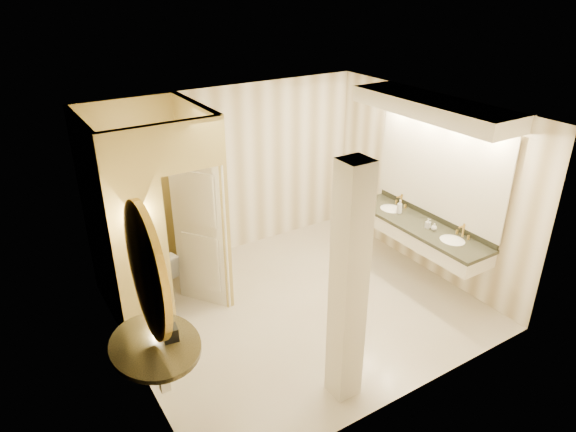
{
  "coord_description": "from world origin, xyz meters",
  "views": [
    {
      "loc": [
        -3.26,
        -4.9,
        4.2
      ],
      "look_at": [
        -0.05,
        0.2,
        1.33
      ],
      "focal_mm": 32.0,
      "sensor_mm": 36.0,
      "label": 1
    }
  ],
  "objects": [
    {
      "name": "ceiling",
      "position": [
        0.0,
        0.0,
        2.7
      ],
      "size": [
        4.5,
        4.5,
        0.0
      ],
      "primitive_type": "plane",
      "rotation": [
        3.14,
        0.0,
        0.0
      ],
      "color": "silver",
      "rests_on": "wall_back"
    },
    {
      "name": "toilet_closet",
      "position": [
        -1.13,
        0.96,
        1.39
      ],
      "size": [
        1.5,
        1.55,
        2.7
      ],
      "color": "#D1BC6D",
      "rests_on": "floor"
    },
    {
      "name": "wall_sconce",
      "position": [
        -1.93,
        0.43,
        1.73
      ],
      "size": [
        0.14,
        0.14,
        0.42
      ],
      "color": "gold",
      "rests_on": "toilet_closet"
    },
    {
      "name": "toilet",
      "position": [
        -1.61,
        1.28,
        0.38
      ],
      "size": [
        0.62,
        0.83,
        0.75
      ],
      "primitive_type": "imported",
      "rotation": [
        0.0,
        0.0,
        3.43
      ],
      "color": "white",
      "rests_on": "floor"
    },
    {
      "name": "wall_front",
      "position": [
        0.0,
        -2.0,
        1.35
      ],
      "size": [
        4.5,
        0.02,
        2.7
      ],
      "primitive_type": "cube",
      "color": "white",
      "rests_on": "floor"
    },
    {
      "name": "soap_bottle_b",
      "position": [
        1.96,
        -0.51,
        0.93
      ],
      "size": [
        0.1,
        0.1,
        0.11
      ],
      "primitive_type": "imported",
      "rotation": [
        0.0,
        0.0,
        -0.19
      ],
      "color": "silver",
      "rests_on": "vanity"
    },
    {
      "name": "console_shelf",
      "position": [
        -2.21,
        -0.78,
        1.35
      ],
      "size": [
        1.1,
        1.1,
        2.0
      ],
      "color": "black",
      "rests_on": "floor"
    },
    {
      "name": "soap_bottle_c",
      "position": [
        1.93,
        0.18,
        0.98
      ],
      "size": [
        0.11,
        0.11,
        0.22
      ],
      "primitive_type": "imported",
      "rotation": [
        0.0,
        0.0,
        -0.36
      ],
      "color": "#C6B28C",
      "rests_on": "vanity"
    },
    {
      "name": "wall_right",
      "position": [
        2.25,
        0.0,
        1.35
      ],
      "size": [
        0.02,
        4.0,
        2.7
      ],
      "primitive_type": "cube",
      "color": "white",
      "rests_on": "floor"
    },
    {
      "name": "wall_back",
      "position": [
        0.0,
        2.0,
        1.35
      ],
      "size": [
        4.5,
        0.02,
        2.7
      ],
      "primitive_type": "cube",
      "color": "white",
      "rests_on": "floor"
    },
    {
      "name": "pillar",
      "position": [
        -0.45,
        -1.57,
        1.35
      ],
      "size": [
        0.29,
        0.29,
        2.7
      ],
      "primitive_type": "cube",
      "color": "silver",
      "rests_on": "floor"
    },
    {
      "name": "wall_left",
      "position": [
        -2.25,
        0.0,
        1.35
      ],
      "size": [
        0.02,
        4.0,
        2.7
      ],
      "primitive_type": "cube",
      "color": "white",
      "rests_on": "floor"
    },
    {
      "name": "floor",
      "position": [
        0.0,
        0.0,
        0.0
      ],
      "size": [
        4.5,
        4.5,
        0.0
      ],
      "primitive_type": "plane",
      "color": "beige",
      "rests_on": "ground"
    },
    {
      "name": "soap_bottle_a",
      "position": [
        1.94,
        -0.4,
        0.95
      ],
      "size": [
        0.08,
        0.08,
        0.14
      ],
      "primitive_type": "imported",
      "rotation": [
        0.0,
        0.0,
        0.25
      ],
      "color": "beige",
      "rests_on": "vanity"
    },
    {
      "name": "vanity",
      "position": [
        1.98,
        -0.24,
        1.63
      ],
      "size": [
        0.75,
        2.46,
        2.09
      ],
      "color": "silver",
      "rests_on": "floor"
    },
    {
      "name": "tissue_box",
      "position": [
        -2.07,
        -0.8,
        0.95
      ],
      "size": [
        0.16,
        0.16,
        0.14
      ],
      "primitive_type": "cube",
      "rotation": [
        0.0,
        0.0,
        -0.15
      ],
      "color": "black",
      "rests_on": "console_shelf"
    }
  ]
}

